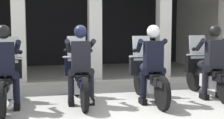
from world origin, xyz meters
TOP-DOWN VIEW (x-y plane):
  - ground_plane at (0.00, 3.00)m, footprint 80.00×80.00m
  - station_building at (-0.01, 5.09)m, footprint 9.19×4.84m
  - kerb_strip at (-0.01, 2.20)m, footprint 8.69×0.24m
  - motorcycle_far_left at (-2.13, 0.38)m, footprint 0.62×2.04m
  - police_officer_far_left at (-2.13, 0.09)m, footprint 0.63×0.61m
  - motorcycle_center_left at (-0.71, 0.49)m, footprint 0.62×2.04m
  - police_officer_center_left at (-0.71, 0.20)m, footprint 0.63×0.61m
  - motorcycle_center_right at (0.71, 0.27)m, footprint 0.62×2.04m
  - police_officer_center_right at (0.71, -0.01)m, footprint 0.63×0.61m
  - motorcycle_far_right at (2.13, 0.39)m, footprint 0.62×2.04m
  - police_officer_far_right at (2.13, 0.11)m, footprint 0.63×0.61m

SIDE VIEW (x-z plane):
  - ground_plane at x=0.00m, z-range 0.00..0.00m
  - kerb_strip at x=-0.01m, z-range 0.00..0.12m
  - motorcycle_far_left at x=-2.13m, z-range -0.17..1.17m
  - motorcycle_center_left at x=-0.71m, z-range -0.17..1.17m
  - motorcycle_center_right at x=0.71m, z-range -0.17..1.17m
  - motorcycle_far_right at x=2.13m, z-range -0.17..1.17m
  - police_officer_far_left at x=-2.13m, z-range 0.15..1.73m
  - police_officer_center_left at x=-0.71m, z-range 0.15..1.73m
  - police_officer_center_right at x=0.71m, z-range 0.15..1.73m
  - police_officer_far_right at x=2.13m, z-range 0.15..1.73m
  - station_building at x=-0.01m, z-range 0.41..3.48m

